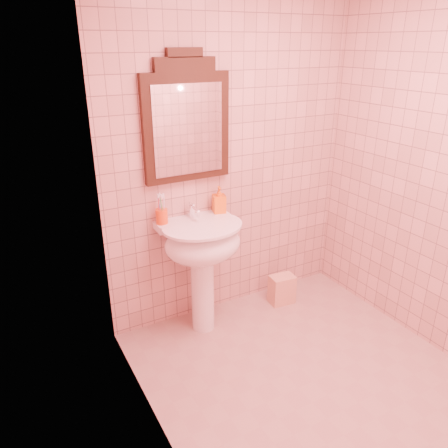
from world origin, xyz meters
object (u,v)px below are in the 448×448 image
pedestal_sink (202,250)px  mirror (187,122)px  toothbrush_cup (162,216)px  towel (282,289)px  soap_dispenser (219,200)px

pedestal_sink → mirror: size_ratio=0.99×
mirror → toothbrush_cup: bearing=-168.9°
pedestal_sink → towel: 0.91m
toothbrush_cup → towel: (0.97, -0.15, -0.79)m
mirror → toothbrush_cup: mirror is taller
toothbrush_cup → soap_dispenser: soap_dispenser is taller
pedestal_sink → mirror: mirror is taller
towel → pedestal_sink: bearing=-179.9°
mirror → towel: size_ratio=3.55×
pedestal_sink → toothbrush_cup: bearing=146.4°
mirror → toothbrush_cup: (-0.23, -0.05, -0.62)m
towel → mirror: bearing=164.7°
toothbrush_cup → towel: toothbrush_cup is taller
soap_dispenser → towel: size_ratio=0.81×
pedestal_sink → towel: bearing=0.1°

